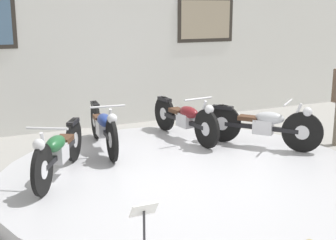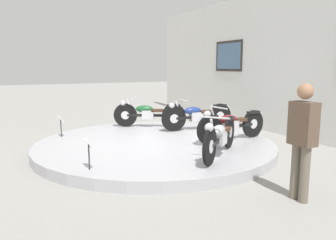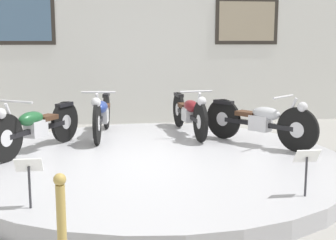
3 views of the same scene
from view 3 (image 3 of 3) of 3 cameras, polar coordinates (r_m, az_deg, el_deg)
ground_plane at (r=6.61m, az=-1.58°, el=-6.26°), size 60.00×60.00×0.00m
display_platform at (r=6.58m, az=-1.58°, el=-5.41°), size 5.31×5.31×0.20m
back_wall at (r=10.24m, az=-3.83°, el=10.85°), size 14.00×0.22×4.02m
motorcycle_green at (r=7.06m, az=-15.82°, el=-0.64°), size 1.06×1.76×0.80m
motorcycle_blue at (r=7.95m, az=-8.07°, el=0.84°), size 0.54×2.01×0.81m
motorcycle_maroon at (r=8.06m, az=2.62°, el=1.00°), size 0.54×1.99×0.80m
motorcycle_silver at (r=7.35m, az=11.21°, el=-0.02°), size 1.30×1.60×0.80m
info_placard_front_left at (r=4.73m, az=-16.61°, el=-6.07°), size 0.26×0.11×0.51m
info_placard_front_centre at (r=5.08m, az=16.55°, el=-4.96°), size 0.26×0.11×0.51m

